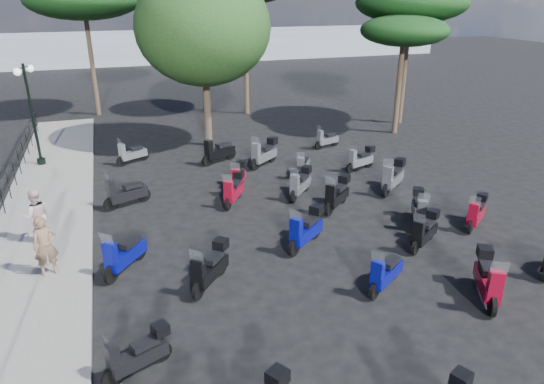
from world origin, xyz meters
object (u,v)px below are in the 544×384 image
object	(u,v)px
scooter_7	(210,268)
scooter_20	(300,184)
scooter_27	(327,140)
pine_1	(411,3)
scooter_2	(138,355)
broadleaf_tree	(203,28)
scooter_10	(218,152)
scooter_13	(385,274)
scooter_15	(239,178)
scooter_16	(303,166)
scooter_24	(419,210)
scooter_3	(124,255)
pedestrian_far	(36,216)
woman	(45,246)
scooter_14	(337,195)
lamp_post_2	(31,109)
scooter_8	(306,230)
pine_3	(404,31)
scooter_4	(126,194)
scooter_26	(361,159)
scooter_25	(476,213)
pine_2	(83,0)
scooter_19	(424,232)
scooter_18	(488,280)
scooter_9	(234,190)
scooter_5	(132,154)
scooter_22	(264,154)
scooter_21	(393,177)

from	to	relation	value
scooter_7	scooter_20	world-z (taller)	scooter_7
scooter_27	pine_1	world-z (taller)	pine_1
scooter_2	broadleaf_tree	xyz separation A→B (m)	(4.59, 15.07, 5.14)
scooter_10	scooter_13	size ratio (longest dim) A/B	1.20
scooter_15	scooter_16	bearing A→B (deg)	-140.84
scooter_13	scooter_24	xyz separation A→B (m)	(3.06, 2.99, 0.05)
scooter_20	scooter_3	bearing A→B (deg)	71.61
scooter_3	scooter_13	distance (m)	6.96
pedestrian_far	scooter_16	xyz separation A→B (m)	(9.74, 3.02, -0.56)
woman	scooter_14	distance (m)	9.36
lamp_post_2	scooter_20	bearing A→B (deg)	-12.38
scooter_2	pine_1	bearing A→B (deg)	-68.16
scooter_8	broadleaf_tree	distance (m)	12.36
pedestrian_far	scooter_3	size ratio (longest dim) A/B	1.12
lamp_post_2	scooter_14	bearing A→B (deg)	-15.68
scooter_13	pine_3	bearing A→B (deg)	-66.28
scooter_4	scooter_26	distance (m)	9.78
scooter_25	pine_2	distance (m)	24.27
scooter_4	scooter_20	size ratio (longest dim) A/B	1.26
scooter_10	pine_2	distance (m)	13.98
scooter_4	scooter_19	bearing A→B (deg)	-147.31
scooter_7	pine_2	world-z (taller)	pine_2
scooter_7	scooter_14	size ratio (longest dim) A/B	0.99
scooter_8	scooter_16	distance (m)	6.06
scooter_25	scooter_18	bearing A→B (deg)	106.54
woman	scooter_18	world-z (taller)	woman
scooter_9	scooter_27	distance (m)	7.89
pine_3	scooter_15	bearing A→B (deg)	-152.46
scooter_10	scooter_19	distance (m)	10.40
scooter_3	pine_2	distance (m)	20.59
scooter_19	scooter_9	bearing A→B (deg)	8.77
woman	scooter_3	world-z (taller)	woman
scooter_15	pine_1	xyz separation A→B (m)	(11.67, 7.14, 6.04)
scooter_4	scooter_18	distance (m)	11.94
scooter_10	scooter_16	size ratio (longest dim) A/B	1.32
broadleaf_tree	pine_3	distance (m)	10.11
scooter_9	scooter_18	distance (m)	8.95
scooter_10	broadleaf_tree	bearing A→B (deg)	-29.48
scooter_14	pine_1	xyz separation A→B (m)	(8.86, 9.93, 6.01)
scooter_5	scooter_22	xyz separation A→B (m)	(5.48, -2.22, 0.12)
scooter_24	woman	bearing A→B (deg)	26.67
scooter_5	scooter_21	world-z (taller)	scooter_21
scooter_2	scooter_16	world-z (taller)	scooter_2
woman	scooter_13	xyz separation A→B (m)	(8.17, -3.29, -0.53)
pedestrian_far	scooter_2	size ratio (longest dim) A/B	1.16
scooter_4	scooter_10	size ratio (longest dim) A/B	0.97
scooter_16	pine_1	xyz separation A→B (m)	(8.74, 6.46, 6.12)
scooter_15	pine_2	size ratio (longest dim) A/B	0.20
lamp_post_2	pine_2	distance (m)	10.70
scooter_3	scooter_16	size ratio (longest dim) A/B	1.14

